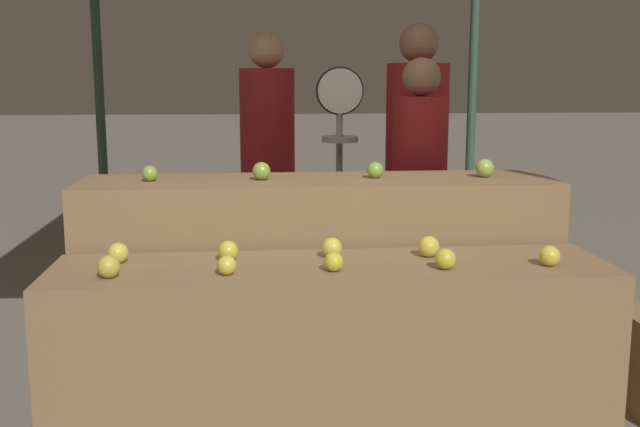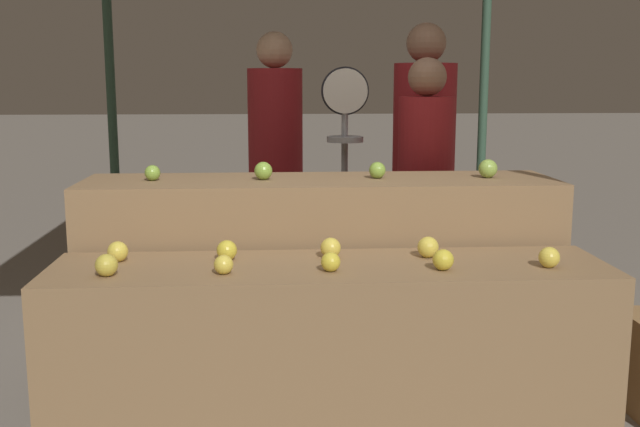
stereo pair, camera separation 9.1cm
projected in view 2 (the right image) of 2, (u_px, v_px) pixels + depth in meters
The scene contains 19 objects.
display_counter_front at pixel (330, 358), 2.98m from camera, with size 2.18×0.55×0.76m, color olive.
display_counter_back at pixel (320, 286), 3.55m from camera, with size 2.18×0.55×1.02m, color olive.
apple_front_0 at pixel (106, 265), 2.74m from camera, with size 0.08×0.08×0.08m, color gold.
apple_front_1 at pixel (224, 265), 2.77m from camera, with size 0.07×0.07×0.07m, color yellow.
apple_front_2 at pixel (331, 262), 2.81m from camera, with size 0.07×0.07×0.07m, color gold.
apple_front_3 at pixel (443, 260), 2.82m from camera, with size 0.08×0.08×0.08m, color gold.
apple_front_4 at pixel (549, 257), 2.86m from camera, with size 0.08×0.08×0.08m, color yellow.
apple_front_5 at pixel (118, 252), 2.96m from camera, with size 0.08×0.08×0.08m, color yellow.
apple_front_6 at pixel (227, 250), 2.98m from camera, with size 0.08×0.08×0.08m, color gold.
apple_front_7 at pixel (331, 248), 3.02m from camera, with size 0.08×0.08×0.08m, color yellow.
apple_front_8 at pixel (428, 247), 3.02m from camera, with size 0.09×0.09×0.09m, color yellow.
apple_back_0 at pixel (152, 173), 3.40m from camera, with size 0.07×0.07×0.07m, color #84AD3D.
apple_back_1 at pixel (263, 171), 3.43m from camera, with size 0.08×0.08×0.08m, color #84AD3D.
apple_back_2 at pixel (377, 170), 3.47m from camera, with size 0.08×0.08×0.08m, color #84AD3D.
apple_back_3 at pixel (488, 169), 3.49m from camera, with size 0.09×0.09×0.09m, color #8EB247.
produce_scale at pixel (345, 146), 4.11m from camera, with size 0.26×0.20×1.54m.
person_vendor_at_scale at pixel (425, 179), 4.13m from camera, with size 0.38×0.38×1.59m.
person_customer_left at pixel (424, 151), 4.56m from camera, with size 0.44×0.44×1.81m.
person_customer_right at pixel (275, 148), 4.91m from camera, with size 0.38×0.38×1.78m.
Camera 2 is at (-0.22, -2.82, 1.47)m, focal length 42.00 mm.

